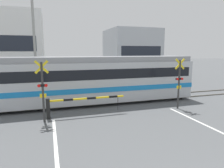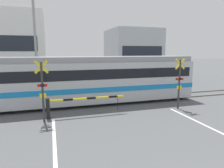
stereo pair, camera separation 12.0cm
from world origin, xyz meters
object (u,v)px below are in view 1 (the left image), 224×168
object	(u,v)px
commuter_train	(85,79)
pedestrian	(79,78)
crossing_signal_left	(43,89)
crossing_signal_right	(179,81)
crossing_barrier_far	(123,83)
crossing_barrier_near	(71,103)

from	to	relation	value
commuter_train	pedestrian	bearing A→B (deg)	85.51
crossing_signal_left	pedestrian	world-z (taller)	crossing_signal_left
commuter_train	pedestrian	xyz separation A→B (m)	(0.47, 5.99, -0.78)
crossing_signal_right	pedestrian	xyz separation A→B (m)	(-4.85, 9.14, -0.80)
crossing_barrier_far	pedestrian	xyz separation A→B (m)	(-3.46, 3.07, 0.17)
crossing_barrier_near	pedestrian	world-z (taller)	pedestrian
crossing_barrier_far	pedestrian	size ratio (longest dim) A/B	2.66
commuter_train	crossing_barrier_far	distance (m)	4.99
crossing_barrier_near	pedestrian	distance (m)	8.90
crossing_barrier_near	commuter_train	bearing A→B (deg)	64.42
commuter_train	crossing_barrier_far	bearing A→B (deg)	36.54
commuter_train	crossing_signal_right	size ratio (longest dim) A/B	4.83
pedestrian	crossing_barrier_far	bearing A→B (deg)	-41.58
crossing_signal_left	pedestrian	distance (m)	9.71
crossing_barrier_near	crossing_signal_left	bearing A→B (deg)	-163.41
crossing_barrier_far	commuter_train	bearing A→B (deg)	-143.46
crossing_barrier_far	crossing_signal_left	bearing A→B (deg)	-137.57
crossing_signal_right	crossing_signal_left	bearing A→B (deg)	180.00
crossing_barrier_near	pedestrian	xyz separation A→B (m)	(1.78, 8.72, 0.17)
crossing_barrier_far	crossing_signal_left	world-z (taller)	crossing_signal_left
commuter_train	pedestrian	distance (m)	6.06
commuter_train	pedestrian	size ratio (longest dim) A/B	9.27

